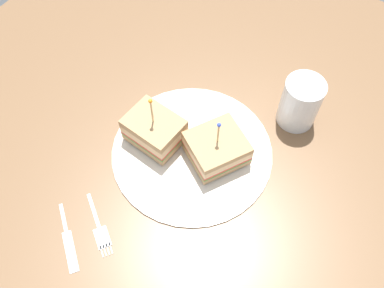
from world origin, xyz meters
The scene contains 7 objects.
ground_plane centered at (0.00, 0.00, -1.00)cm, with size 118.29×118.29×2.00cm, color brown.
plate centered at (0.00, 0.00, 0.41)cm, with size 29.26×29.26×0.82cm, color silver.
sandwich_half_front centered at (1.46, -4.23, 3.26)cm, with size 12.55×12.27×10.00cm.
sandwich_half_back centered at (-1.60, 7.02, 3.57)cm, with size 8.20×10.22×11.52cm.
drink_glass centered at (17.21, -12.36, 4.45)cm, with size 7.24×7.24×9.89cm.
fork centered at (-20.82, 4.36, 0.18)cm, with size 7.35×10.27×0.35cm.
knife centered at (-24.98, 7.58, 0.18)cm, with size 8.13×10.34×0.35cm.
Camera 1 is at (-31.70, -20.87, 64.82)cm, focal length 38.36 mm.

